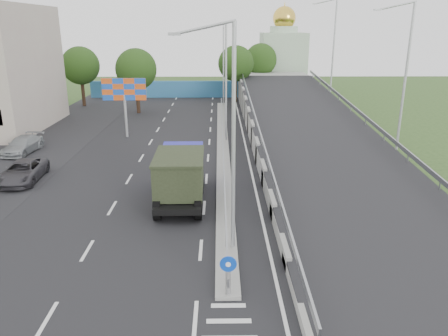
{
  "coord_description": "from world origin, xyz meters",
  "views": [
    {
      "loc": [
        -0.33,
        -12.23,
        10.0
      ],
      "look_at": [
        -0.04,
        11.7,
        2.2
      ],
      "focal_mm": 35.0,
      "sensor_mm": 36.0,
      "label": 1
    }
  ],
  "objects_px": {
    "lamp_post_near": "(229,129)",
    "parked_car_d": "(23,145)",
    "dump_truck": "(181,173)",
    "parked_car_c": "(23,172)",
    "lamp_post_mid": "(224,77)",
    "billboard": "(124,93)",
    "church": "(283,57)",
    "sign_bollard": "(228,275)",
    "lamp_post_far": "(222,60)"
  },
  "relations": [
    {
      "from": "lamp_post_mid",
      "to": "parked_car_d",
      "type": "height_order",
      "value": "lamp_post_mid"
    },
    {
      "from": "dump_truck",
      "to": "parked_car_c",
      "type": "xyz_separation_m",
      "value": [
        -10.95,
        3.55,
        -1.04
      ]
    },
    {
      "from": "parked_car_d",
      "to": "lamp_post_mid",
      "type": "bearing_deg",
      "value": 17.19
    },
    {
      "from": "lamp_post_far",
      "to": "church",
      "type": "relative_size",
      "value": 0.73
    },
    {
      "from": "lamp_post_far",
      "to": "dump_truck",
      "type": "distance_m",
      "value": 34.14
    },
    {
      "from": "sign_bollard",
      "to": "billboard",
      "type": "xyz_separation_m",
      "value": [
        -9.0,
        25.83,
        3.15
      ]
    },
    {
      "from": "lamp_post_near",
      "to": "parked_car_d",
      "type": "bearing_deg",
      "value": 134.84
    },
    {
      "from": "lamp_post_mid",
      "to": "parked_car_d",
      "type": "distance_m",
      "value": 17.72
    },
    {
      "from": "lamp_post_near",
      "to": "church",
      "type": "relative_size",
      "value": 0.73
    },
    {
      "from": "parked_car_d",
      "to": "sign_bollard",
      "type": "bearing_deg",
      "value": -45.14
    },
    {
      "from": "sign_bollard",
      "to": "church",
      "type": "distance_m",
      "value": 58.84
    },
    {
      "from": "lamp_post_near",
      "to": "parked_car_c",
      "type": "relative_size",
      "value": 2.06
    },
    {
      "from": "lamp_post_far",
      "to": "dump_truck",
      "type": "height_order",
      "value": "lamp_post_far"
    },
    {
      "from": "billboard",
      "to": "parked_car_c",
      "type": "distance_m",
      "value": 13.51
    },
    {
      "from": "lamp_post_near",
      "to": "lamp_post_mid",
      "type": "distance_m",
      "value": 20.0
    },
    {
      "from": "parked_car_c",
      "to": "dump_truck",
      "type": "bearing_deg",
      "value": -21.4
    },
    {
      "from": "parked_car_d",
      "to": "lamp_post_far",
      "type": "bearing_deg",
      "value": 60.51
    },
    {
      "from": "sign_bollard",
      "to": "dump_truck",
      "type": "bearing_deg",
      "value": 104.52
    },
    {
      "from": "lamp_post_far",
      "to": "dump_truck",
      "type": "bearing_deg",
      "value": -94.59
    },
    {
      "from": "billboard",
      "to": "lamp_post_near",
      "type": "bearing_deg",
      "value": -67.51
    },
    {
      "from": "sign_bollard",
      "to": "lamp_post_near",
      "type": "relative_size",
      "value": 0.17
    },
    {
      "from": "lamp_post_near",
      "to": "church",
      "type": "distance_m",
      "value": 54.9
    },
    {
      "from": "church",
      "to": "parked_car_c",
      "type": "xyz_separation_m",
      "value": [
        -23.55,
        -44.23,
        -4.63
      ]
    },
    {
      "from": "lamp_post_near",
      "to": "dump_truck",
      "type": "xyz_separation_m",
      "value": [
        -2.71,
        6.22,
        -4.09
      ]
    },
    {
      "from": "dump_truck",
      "to": "parked_car_d",
      "type": "bearing_deg",
      "value": 142.12
    },
    {
      "from": "dump_truck",
      "to": "lamp_post_mid",
      "type": "bearing_deg",
      "value": 78.04
    },
    {
      "from": "lamp_post_near",
      "to": "sign_bollard",
      "type": "bearing_deg",
      "value": -91.64
    },
    {
      "from": "sign_bollard",
      "to": "parked_car_c",
      "type": "xyz_separation_m",
      "value": [
        -13.55,
        13.59,
        -0.35
      ]
    },
    {
      "from": "billboard",
      "to": "dump_truck",
      "type": "xyz_separation_m",
      "value": [
        6.4,
        -15.78,
        -2.47
      ]
    },
    {
      "from": "sign_bollard",
      "to": "dump_truck",
      "type": "xyz_separation_m",
      "value": [
        -2.6,
        10.04,
        0.68
      ]
    },
    {
      "from": "lamp_post_mid",
      "to": "billboard",
      "type": "distance_m",
      "value": 9.47
    },
    {
      "from": "sign_bollard",
      "to": "lamp_post_far",
      "type": "relative_size",
      "value": 0.17
    },
    {
      "from": "lamp_post_near",
      "to": "parked_car_d",
      "type": "distance_m",
      "value": 24.15
    },
    {
      "from": "lamp_post_mid",
      "to": "dump_truck",
      "type": "xyz_separation_m",
      "value": [
        -2.71,
        -13.78,
        -4.09
      ]
    },
    {
      "from": "parked_car_c",
      "to": "church",
      "type": "bearing_deg",
      "value": 58.54
    },
    {
      "from": "church",
      "to": "dump_truck",
      "type": "relative_size",
      "value": 1.95
    },
    {
      "from": "church",
      "to": "parked_car_c",
      "type": "distance_m",
      "value": 50.32
    },
    {
      "from": "church",
      "to": "lamp_post_mid",
      "type": "bearing_deg",
      "value": -106.22
    },
    {
      "from": "billboard",
      "to": "church",
      "type": "bearing_deg",
      "value": 59.3
    },
    {
      "from": "billboard",
      "to": "parked_car_d",
      "type": "relative_size",
      "value": 1.19
    },
    {
      "from": "lamp_post_far",
      "to": "parked_car_c",
      "type": "relative_size",
      "value": 2.06
    },
    {
      "from": "lamp_post_mid",
      "to": "billboard",
      "type": "height_order",
      "value": "lamp_post_mid"
    },
    {
      "from": "church",
      "to": "dump_truck",
      "type": "bearing_deg",
      "value": -104.77
    },
    {
      "from": "sign_bollard",
      "to": "lamp_post_far",
      "type": "height_order",
      "value": "lamp_post_far"
    },
    {
      "from": "church",
      "to": "billboard",
      "type": "bearing_deg",
      "value": -120.7
    },
    {
      "from": "lamp_post_far",
      "to": "parked_car_d",
      "type": "bearing_deg",
      "value": -125.56
    },
    {
      "from": "church",
      "to": "parked_car_c",
      "type": "relative_size",
      "value": 2.82
    },
    {
      "from": "lamp_post_near",
      "to": "billboard",
      "type": "xyz_separation_m",
      "value": [
        -9.11,
        22.0,
        -1.62
      ]
    },
    {
      "from": "lamp_post_near",
      "to": "church",
      "type": "bearing_deg",
      "value": 79.62
    },
    {
      "from": "billboard",
      "to": "lamp_post_mid",
      "type": "bearing_deg",
      "value": -12.38
    }
  ]
}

